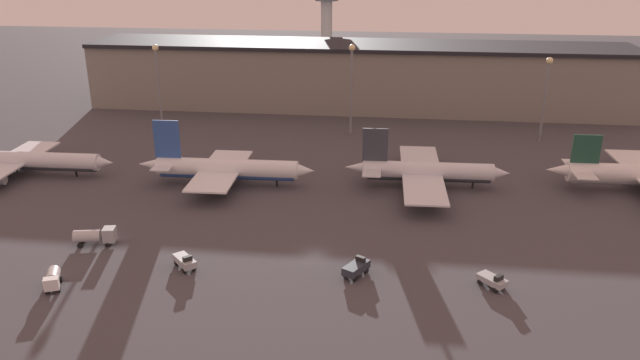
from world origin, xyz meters
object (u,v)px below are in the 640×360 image
Objects in this scene: service_vehicle_4 at (95,236)px; control_tower at (327,23)px; service_vehicle_1 at (185,261)px; service_vehicle_0 at (356,268)px; service_vehicle_2 at (53,279)px; airplane_1 at (225,169)px; service_vehicle_3 at (492,280)px; airplane_0 at (17,160)px; airplane_2 at (426,172)px.

control_tower is at bearing 69.98° from service_vehicle_4.
service_vehicle_1 is at bearing -91.92° from control_tower.
service_vehicle_1 is (-28.36, -1.05, -0.10)m from service_vehicle_0.
service_vehicle_0 is at bearing 78.87° from service_vehicle_2.
airplane_1 is 8.04× the size of service_vehicle_3.
airplane_0 is 89.77m from service_vehicle_0.
airplane_1 is at bearing -94.11° from control_tower.
control_tower reaches higher than service_vehicle_4.
airplane_0 is at bearing 125.63° from service_vehicle_4.
airplane_2 is at bearing 0.73° from airplane_0.
service_vehicle_4 is (-59.30, -36.22, -1.76)m from airplane_2.
airplane_1 is 7.10× the size of service_vehicle_0.
service_vehicle_3 is at bearing -63.54° from service_vehicle_0.
control_tower reaches higher than service_vehicle_1.
airplane_2 is 58.96m from service_vehicle_1.
control_tower reaches higher than service_vehicle_0.
service_vehicle_0 reaches higher than service_vehicle_2.
airplane_0 is at bearing -166.68° from service_vehicle_2.
service_vehicle_1 is 161.41m from control_tower.
service_vehicle_4 is (-46.87, 5.23, 0.44)m from service_vehicle_0.
airplane_1 is at bearing -176.16° from airplane_2.
airplane_2 is 78.24m from service_vehicle_2.
airplane_0 reaches higher than service_vehicle_3.
airplane_0 is at bearing -115.73° from control_tower.
airplane_0 is 93.96m from airplane_2.
service_vehicle_0 reaches higher than service_vehicle_1.
airplane_2 is 5.00× the size of service_vehicle_4.
airplane_1 is 7.76× the size of service_vehicle_1.
airplane_2 is 7.37× the size of service_vehicle_1.
airplane_1 is at bearing 69.90° from service_vehicle_0.
airplane_1 is 44.37m from airplane_2.
control_tower is (5.37, 160.02, 20.44)m from service_vehicle_1.
service_vehicle_1 is at bearing 121.61° from service_vehicle_0.
airplane_2 is at bearing 148.45° from service_vehicle_3.
service_vehicle_2 reaches higher than service_vehicle_1.
airplane_2 reaches higher than service_vehicle_4.
airplane_0 is at bearing -154.08° from service_vehicle_3.
control_tower reaches higher than airplane_1.
service_vehicle_4 reaches higher than service_vehicle_1.
airplane_0 is 135.86m from control_tower.
airplane_2 is 43.57m from service_vehicle_3.
service_vehicle_1 is 0.14× the size of control_tower.
airplane_0 is 65.75m from service_vehicle_1.
airplane_0 is 1.16× the size of airplane_1.
service_vehicle_2 is (-59.13, -51.19, -1.96)m from airplane_2.
control_tower reaches higher than service_vehicle_2.
airplane_0 is 109.93m from service_vehicle_3.
airplane_0 is 47.45m from service_vehicle_4.
service_vehicle_3 is (49.74, -0.07, -0.07)m from service_vehicle_1.
service_vehicle_1 is 0.96× the size of service_vehicle_2.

